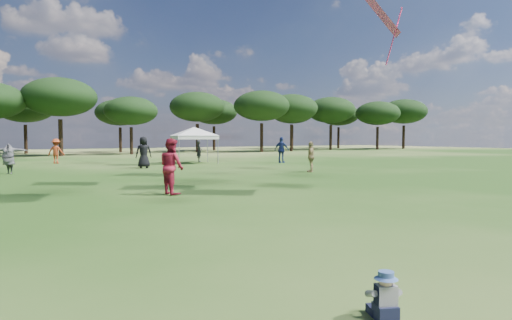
{
  "coord_description": "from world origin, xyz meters",
  "views": [
    {
      "loc": [
        -2.84,
        -1.0,
        1.85
      ],
      "look_at": [
        -0.14,
        3.29,
        1.57
      ],
      "focal_mm": 30.0,
      "sensor_mm": 36.0,
      "label": 1
    }
  ],
  "objects": [
    {
      "name": "tree_line",
      "position": [
        2.39,
        47.41,
        5.42
      ],
      "size": [
        108.78,
        17.63,
        7.77
      ],
      "color": "black",
      "rests_on": "ground"
    },
    {
      "name": "toddler",
      "position": [
        0.52,
        1.89,
        0.22
      ],
      "size": [
        0.38,
        0.41,
        0.5
      ],
      "rotation": [
        0.0,
        0.0,
        -0.43
      ],
      "color": "black",
      "rests_on": "ground"
    },
    {
      "name": "festival_crowd",
      "position": [
        -1.92,
        21.87,
        0.87
      ],
      "size": [
        30.43,
        20.45,
        1.91
      ],
      "color": "#8F7B4E",
      "rests_on": "ground"
    },
    {
      "name": "tent_right",
      "position": [
        9.4,
        26.5,
        2.41
      ],
      "size": [
        5.63,
        5.63,
        2.84
      ],
      "rotation": [
        0.0,
        0.0,
        -0.18
      ],
      "color": "gray",
      "rests_on": "ground"
    }
  ]
}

